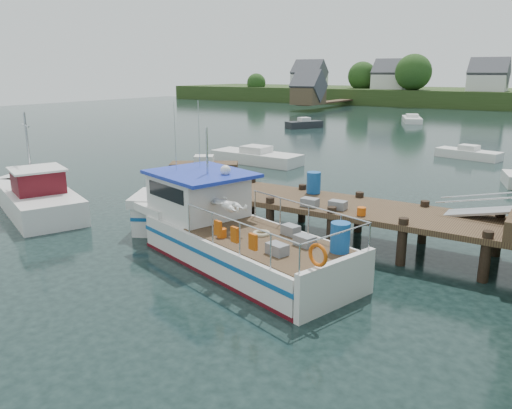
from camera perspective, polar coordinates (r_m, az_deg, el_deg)
The scene contains 9 objects.
ground_plane at distance 19.86m, azimuth 4.78°, elevation -3.08°, with size 160.00×160.00×0.00m, color black.
dock at distance 17.34m, azimuth 24.31°, elevation 0.62°, with size 16.60×3.00×4.78m.
lobster_boat at distance 17.05m, azimuth -4.01°, elevation -2.84°, with size 10.62×5.62×5.16m.
work_boat at distance 24.66m, azimuth -23.88°, elevation 0.93°, with size 8.18×5.06×4.40m.
moored_rowboat at distance 30.72m, azimuth -5.95°, elevation 4.21°, with size 4.19×3.36×1.19m.
moored_a at distance 34.52m, azimuth 0.03°, elevation 5.48°, with size 6.53×2.52×1.18m.
moored_b at distance 39.50m, azimuth 23.10°, elevation 5.38°, with size 4.68×2.50×0.98m.
moored_d at distance 65.78m, azimuth 17.39°, elevation 9.29°, with size 3.98×6.23×1.00m.
moored_e at distance 56.68m, azimuth 5.52°, elevation 9.15°, with size 3.32×4.37×1.16m.
Camera 1 is at (8.77, -16.73, 6.15)m, focal length 35.00 mm.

